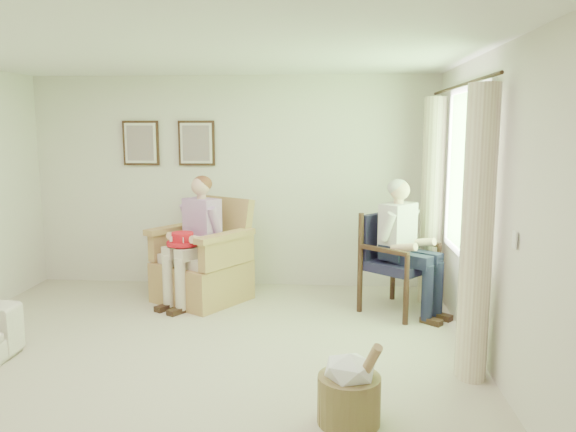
% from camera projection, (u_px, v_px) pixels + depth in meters
% --- Properties ---
extents(floor, '(5.50, 5.50, 0.00)m').
position_uv_depth(floor, '(178.00, 378.00, 4.47)').
color(floor, '#C1B59B').
rests_on(floor, ground).
extents(back_wall, '(5.00, 0.04, 2.60)m').
position_uv_depth(back_wall, '(234.00, 182.00, 6.97)').
color(back_wall, silver).
rests_on(back_wall, ground).
extents(right_wall, '(0.04, 5.50, 2.60)m').
position_uv_depth(right_wall, '(510.00, 221.00, 4.08)').
color(right_wall, silver).
rests_on(right_wall, ground).
extents(ceiling, '(5.00, 5.50, 0.02)m').
position_uv_depth(ceiling, '(167.00, 40.00, 4.06)').
color(ceiling, white).
rests_on(ceiling, back_wall).
extents(window, '(0.13, 2.50, 1.63)m').
position_uv_depth(window, '(467.00, 170.00, 5.22)').
color(window, '#2D6B23').
rests_on(window, right_wall).
extents(curtain_left, '(0.34, 0.34, 2.30)m').
position_uv_depth(curtain_left, '(477.00, 235.00, 4.33)').
color(curtain_left, beige).
rests_on(curtain_left, ground).
extents(curtain_right, '(0.34, 0.34, 2.30)m').
position_uv_depth(curtain_right, '(432.00, 202.00, 6.26)').
color(curtain_right, beige).
rests_on(curtain_right, ground).
extents(framed_print_left, '(0.45, 0.05, 0.55)m').
position_uv_depth(framed_print_left, '(141.00, 143.00, 6.94)').
color(framed_print_left, '#382114').
rests_on(framed_print_left, back_wall).
extents(framed_print_right, '(0.45, 0.05, 0.55)m').
position_uv_depth(framed_print_right, '(196.00, 143.00, 6.89)').
color(framed_print_right, '#382114').
rests_on(framed_print_right, back_wall).
extents(wicker_armchair, '(0.91, 0.91, 1.17)m').
position_uv_depth(wicker_armchair, '(203.00, 268.00, 6.46)').
color(wicker_armchair, tan).
rests_on(wicker_armchair, ground).
extents(wood_armchair, '(0.68, 0.64, 1.05)m').
position_uv_depth(wood_armchair, '(399.00, 257.00, 6.10)').
color(wood_armchair, black).
rests_on(wood_armchair, ground).
extents(person_wicker, '(0.40, 0.63, 1.41)m').
position_uv_depth(person_wicker, '(198.00, 230.00, 6.23)').
color(person_wicker, beige).
rests_on(person_wicker, ground).
extents(person_dark, '(0.40, 0.63, 1.41)m').
position_uv_depth(person_dark, '(401.00, 237.00, 5.89)').
color(person_dark, '#171A33').
rests_on(person_dark, ground).
extents(red_hat, '(0.35, 0.35, 0.14)m').
position_uv_depth(red_hat, '(183.00, 240.00, 6.10)').
color(red_hat, red).
rests_on(red_hat, person_wicker).
extents(hatbox, '(0.52, 0.52, 0.63)m').
position_uv_depth(hatbox, '(349.00, 389.00, 3.75)').
color(hatbox, tan).
rests_on(hatbox, ground).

